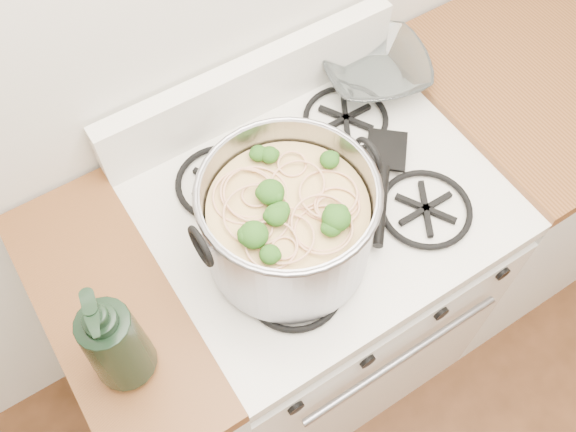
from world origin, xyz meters
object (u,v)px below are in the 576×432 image
at_px(stock_pot, 288,223).
at_px(glass_bowl, 374,74).
at_px(spatula, 387,148).
at_px(bottle, 111,337).
at_px(gas_range, 315,288).

bearing_deg(stock_pot, glass_bowl, 33.77).
relative_size(spatula, glass_bowl, 3.03).
distance_m(glass_bowl, bottle, 0.89).
bearing_deg(spatula, bottle, -127.53).
bearing_deg(glass_bowl, stock_pot, -146.23).
distance_m(gas_range, glass_bowl, 0.62).
xyz_separation_m(gas_range, glass_bowl, (0.30, 0.22, 0.50)).
height_order(glass_bowl, bottle, bottle).
distance_m(spatula, glass_bowl, 0.23).
distance_m(stock_pot, glass_bowl, 0.53).
height_order(gas_range, spatula, spatula).
bearing_deg(gas_range, stock_pot, -151.73).
relative_size(glass_bowl, bottle, 0.35).
bearing_deg(stock_pot, gas_range, 28.27).
relative_size(gas_range, bottle, 3.15).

